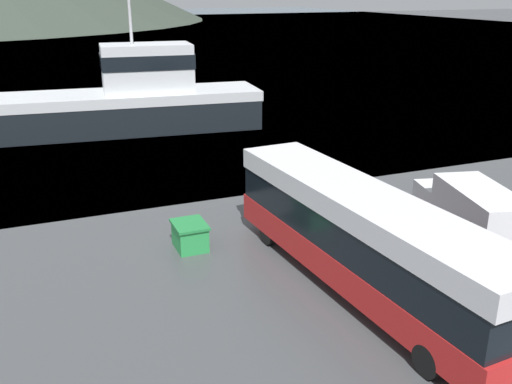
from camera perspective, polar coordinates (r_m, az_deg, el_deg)
water_surface at (r=144.71m, az=-18.40°, el=15.16°), size 240.00×240.00×0.00m
tour_bus at (r=18.59m, az=10.50°, el=-4.41°), size 3.28×12.87×3.38m
delivery_van at (r=23.64m, az=20.75°, el=-1.78°), size 3.42×6.51×2.32m
fishing_boat at (r=40.44m, az=-12.73°, el=9.01°), size 19.21×6.66×12.60m
storage_bin at (r=21.85m, az=-6.61°, el=-4.34°), size 1.21×1.51×1.02m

